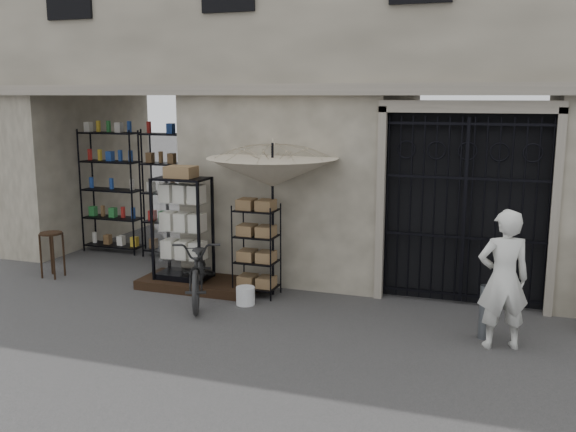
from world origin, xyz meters
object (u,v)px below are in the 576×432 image
at_px(wire_rack, 257,251).
at_px(bicycle, 200,301).
at_px(shopkeeper, 499,347).
at_px(display_cabinet, 183,234).
at_px(market_umbrella, 272,164).
at_px(steel_bollard, 484,312).
at_px(white_bucket, 245,296).
at_px(wooden_stool, 52,254).

xyz_separation_m(wire_rack, bicycle, (-0.73, -0.57, -0.72)).
bearing_deg(shopkeeper, bicycle, -24.26).
distance_m(display_cabinet, bicycle, 1.23).
bearing_deg(market_umbrella, bicycle, -145.10).
bearing_deg(wire_rack, steel_bollard, 4.96).
bearing_deg(wire_rack, display_cabinet, -163.25).
bearing_deg(wire_rack, white_bucket, -71.12).
relative_size(white_bucket, wooden_stool, 0.36).
relative_size(wire_rack, bicycle, 0.74).
xyz_separation_m(wooden_stool, shopkeeper, (7.52, -0.77, -0.42)).
bearing_deg(market_umbrella, steel_bollard, -14.73).
bearing_deg(bicycle, wooden_stool, 150.26).
height_order(display_cabinet, wooden_stool, display_cabinet).
bearing_deg(bicycle, market_umbrella, 11.60).
height_order(bicycle, wooden_stool, bicycle).
relative_size(steel_bollard, shopkeeper, 0.41).
distance_m(wire_rack, white_bucket, 0.77).
bearing_deg(wooden_stool, display_cabinet, 5.43).
xyz_separation_m(display_cabinet, wooden_stool, (-2.47, -0.23, -0.49)).
height_order(white_bucket, wooden_stool, wooden_stool).
relative_size(market_umbrella, steel_bollard, 4.03).
bearing_deg(shopkeeper, white_bucket, -26.29).
distance_m(bicycle, shopkeeper, 4.48).
bearing_deg(wooden_stool, bicycle, -6.44).
relative_size(bicycle, shopkeeper, 1.11).
height_order(wire_rack, bicycle, wire_rack).
distance_m(wire_rack, steel_bollard, 3.62).
bearing_deg(steel_bollard, bicycle, 177.41).
distance_m(display_cabinet, wire_rack, 1.33).
bearing_deg(market_umbrella, white_bucket, -110.09).
bearing_deg(wooden_stool, market_umbrella, 4.63).
bearing_deg(steel_bollard, market_umbrella, 165.27).
bearing_deg(market_umbrella, wire_rack, -156.90).
distance_m(display_cabinet, wooden_stool, 2.52).
relative_size(white_bucket, steel_bollard, 0.40).
xyz_separation_m(market_umbrella, bicycle, (-0.96, -0.67, -2.11)).
distance_m(steel_bollard, shopkeeper, 0.48).
distance_m(display_cabinet, shopkeeper, 5.23).
bearing_deg(steel_bollard, wooden_stool, 175.79).
relative_size(display_cabinet, bicycle, 0.92).
bearing_deg(steel_bollard, shopkeeper, -47.85).
height_order(wire_rack, wooden_stool, wire_rack).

